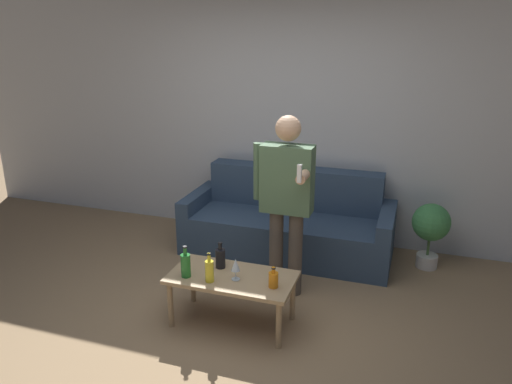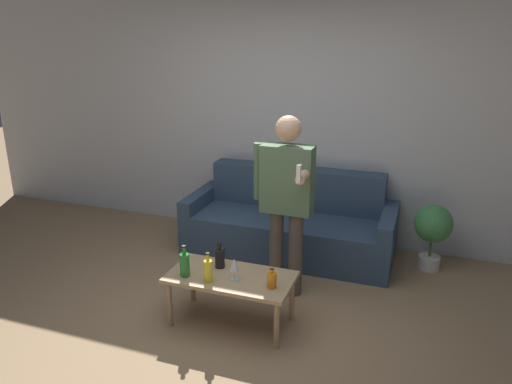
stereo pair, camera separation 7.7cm
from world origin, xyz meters
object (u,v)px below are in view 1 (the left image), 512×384
(bottle_orange, at_px, (209,270))
(person_standing_front, at_px, (286,194))
(coffee_table, at_px, (232,282))
(couch, at_px, (288,224))

(bottle_orange, bearing_deg, person_standing_front, 62.26)
(coffee_table, distance_m, person_standing_front, 0.86)
(couch, xyz_separation_m, person_standing_front, (0.19, -0.84, 0.62))
(couch, xyz_separation_m, bottle_orange, (-0.20, -1.57, 0.21))
(couch, xyz_separation_m, coffee_table, (-0.07, -1.44, 0.07))
(couch, bearing_deg, bottle_orange, -97.16)
(bottle_orange, relative_size, person_standing_front, 0.15)
(coffee_table, height_order, person_standing_front, person_standing_front)
(coffee_table, bearing_deg, person_standing_front, 66.56)
(coffee_table, height_order, bottle_orange, bottle_orange)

